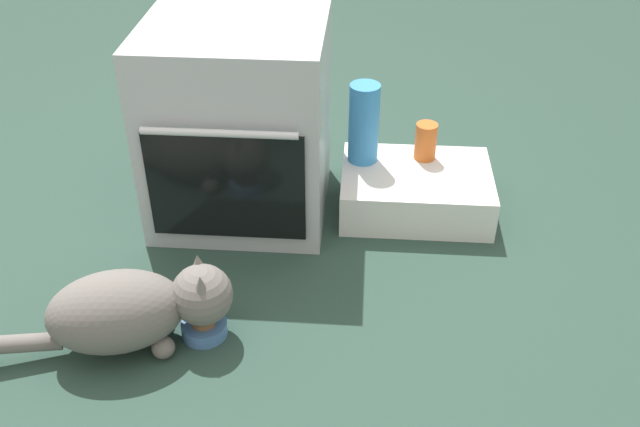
% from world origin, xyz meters
% --- Properties ---
extents(ground, '(8.00, 8.00, 0.00)m').
position_xyz_m(ground, '(0.00, 0.00, 0.00)').
color(ground, '#284238').
extents(oven, '(0.61, 0.61, 0.70)m').
position_xyz_m(oven, '(0.04, 0.44, 0.35)').
color(oven, '#B7BABF').
rests_on(oven, ground).
extents(pantry_cabinet, '(0.54, 0.40, 0.16)m').
position_xyz_m(pantry_cabinet, '(0.68, 0.47, 0.08)').
color(pantry_cabinet, white).
rests_on(pantry_cabinet, ground).
extents(food_bowl, '(0.14, 0.14, 0.07)m').
position_xyz_m(food_bowl, '(0.03, -0.24, 0.03)').
color(food_bowl, '#4C7AB7').
rests_on(food_bowl, ground).
extents(cat, '(0.80, 0.34, 0.26)m').
position_xyz_m(cat, '(-0.15, -0.30, 0.14)').
color(cat, slate).
rests_on(cat, ground).
extents(water_bottle, '(0.11, 0.11, 0.30)m').
position_xyz_m(water_bottle, '(0.47, 0.55, 0.31)').
color(water_bottle, '#388CD1').
rests_on(water_bottle, pantry_cabinet).
extents(sauce_jar, '(0.08, 0.08, 0.14)m').
position_xyz_m(sauce_jar, '(0.71, 0.58, 0.23)').
color(sauce_jar, '#D16023').
rests_on(sauce_jar, pantry_cabinet).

